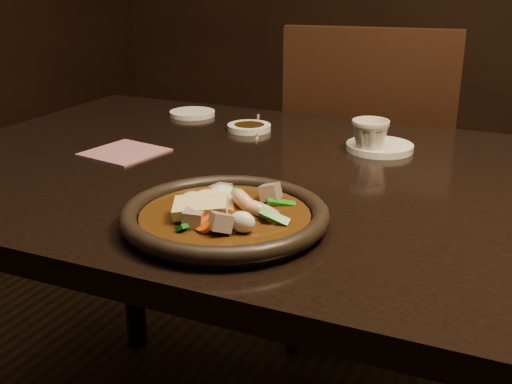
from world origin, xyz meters
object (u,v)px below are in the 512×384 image
at_px(table, 334,220).
at_px(chair, 367,182).
at_px(plate, 225,217).
at_px(tea_cup, 370,136).

height_order(table, chair, chair).
xyz_separation_m(plate, tea_cup, (0.09, 0.44, 0.02)).
bearing_deg(table, tea_cup, 86.22).
bearing_deg(tea_cup, plate, -101.79).
distance_m(table, tea_cup, 0.21).
bearing_deg(plate, table, 73.18).
height_order(chair, tea_cup, chair).
bearing_deg(chair, table, 89.36).
height_order(plate, tea_cup, tea_cup).
bearing_deg(chair, plate, 81.72).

